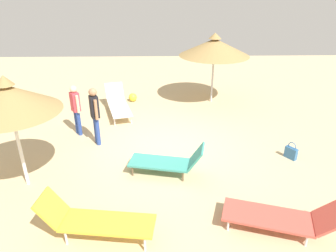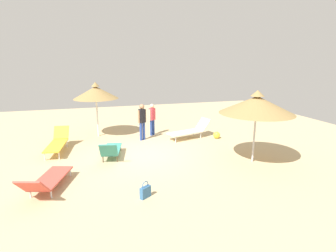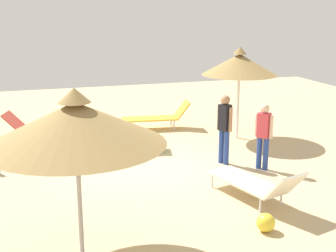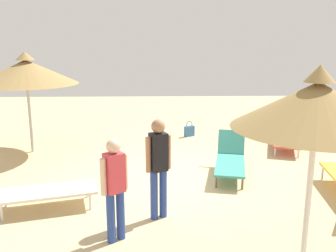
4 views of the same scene
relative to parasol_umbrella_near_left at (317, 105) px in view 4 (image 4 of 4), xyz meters
name	(u,v)px [view 4 (image 4 of 4)]	position (x,y,z in m)	size (l,w,h in m)	color
ground	(172,178)	(-1.72, 3.35, -2.27)	(24.00, 24.00, 0.10)	tan
parasol_umbrella_near_left	(317,105)	(0.00, 0.00, 0.00)	(2.19, 2.19, 2.73)	white
parasol_umbrella_far_right	(26,72)	(-5.50, 5.32, -0.02)	(2.70, 2.70, 2.73)	#B2B2B7
lounge_chair_back	(286,135)	(1.68, 5.64, -1.87)	(1.33, 2.33, 0.80)	#CC4C3F
lounge_chair_edge	(29,190)	(-4.35, 1.68, -1.82)	(2.33, 1.25, 0.88)	silver
lounge_chair_near_right	(230,158)	(-0.37, 3.46, -1.85)	(1.01, 1.96, 0.85)	teal
person_standing_center	(158,162)	(-2.03, 1.34, -1.21)	(0.43, 0.32, 1.76)	navy
person_standing_front	(115,184)	(-2.69, 0.61, -1.29)	(0.39, 0.34, 1.63)	navy
handbag	(189,131)	(-1.02, 6.85, -2.03)	(0.35, 0.30, 0.50)	#336699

